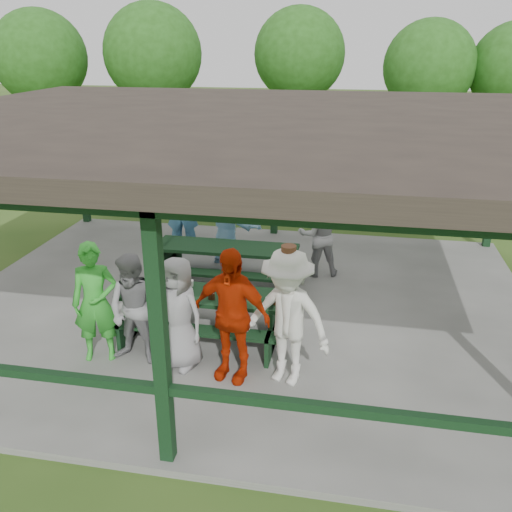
% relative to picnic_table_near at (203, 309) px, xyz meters
% --- Properties ---
extents(ground, '(90.00, 90.00, 0.00)m').
position_rel_picnic_table_near_xyz_m(ground, '(0.32, 1.20, -0.57)').
color(ground, '#2A4917').
rests_on(ground, ground).
extents(concrete_slab, '(10.00, 8.00, 0.10)m').
position_rel_picnic_table_near_xyz_m(concrete_slab, '(0.32, 1.20, -0.52)').
color(concrete_slab, slate).
rests_on(concrete_slab, ground).
extents(pavilion_structure, '(10.60, 8.60, 3.24)m').
position_rel_picnic_table_near_xyz_m(pavilion_structure, '(0.32, 1.20, 2.59)').
color(pavilion_structure, black).
rests_on(pavilion_structure, concrete_slab).
extents(picnic_table_near, '(2.55, 1.39, 0.75)m').
position_rel_picnic_table_near_xyz_m(picnic_table_near, '(0.00, 0.00, 0.00)').
color(picnic_table_near, black).
rests_on(picnic_table_near, concrete_slab).
extents(picnic_table_far, '(2.64, 1.39, 0.75)m').
position_rel_picnic_table_near_xyz_m(picnic_table_far, '(-0.11, 2.00, 0.00)').
color(picnic_table_far, black).
rests_on(picnic_table_far, concrete_slab).
extents(table_setting, '(2.22, 0.45, 0.10)m').
position_rel_picnic_table_near_xyz_m(table_setting, '(-0.11, 0.02, 0.31)').
color(table_setting, white).
rests_on(table_setting, picnic_table_near).
extents(contestant_green, '(0.74, 0.60, 1.76)m').
position_rel_picnic_table_near_xyz_m(contestant_green, '(-1.31, -0.83, 0.41)').
color(contestant_green, green).
rests_on(contestant_green, concrete_slab).
extents(contestant_grey_left, '(0.86, 0.71, 1.62)m').
position_rel_picnic_table_near_xyz_m(contestant_grey_left, '(-0.73, -0.82, 0.34)').
color(contestant_grey_left, gray).
rests_on(contestant_grey_left, concrete_slab).
extents(contestant_grey_mid, '(0.92, 0.75, 1.63)m').
position_rel_picnic_table_near_xyz_m(contestant_grey_mid, '(-0.11, -0.81, 0.34)').
color(contestant_grey_mid, gray).
rests_on(contestant_grey_mid, concrete_slab).
extents(contestant_red, '(1.17, 0.69, 1.88)m').
position_rel_picnic_table_near_xyz_m(contestant_red, '(0.66, -0.94, 0.46)').
color(contestant_red, '#BC2505').
rests_on(contestant_red, concrete_slab).
extents(contestant_white_fedora, '(1.38, 1.05, 1.95)m').
position_rel_picnic_table_near_xyz_m(contestant_white_fedora, '(1.40, -0.90, 0.48)').
color(contestant_white_fedora, silver).
rests_on(contestant_white_fedora, concrete_slab).
extents(spectator_lblue, '(1.57, 1.07, 1.62)m').
position_rel_picnic_table_near_xyz_m(spectator_lblue, '(-0.34, 2.96, 0.34)').
color(spectator_lblue, '#9BD1EF').
rests_on(spectator_lblue, concrete_slab).
extents(spectator_blue, '(0.73, 0.53, 1.86)m').
position_rel_picnic_table_near_xyz_m(spectator_blue, '(-1.42, 3.45, 0.46)').
color(spectator_blue, teal).
rests_on(spectator_blue, concrete_slab).
extents(spectator_grey, '(0.95, 0.83, 1.65)m').
position_rel_picnic_table_near_xyz_m(spectator_grey, '(1.54, 2.75, 0.35)').
color(spectator_grey, gray).
rests_on(spectator_grey, concrete_slab).
extents(pickup_truck, '(5.47, 2.70, 1.49)m').
position_rel_picnic_table_near_xyz_m(pickup_truck, '(0.59, 9.60, 0.17)').
color(pickup_truck, silver).
rests_on(pickup_truck, ground).
extents(farm_trailer, '(3.81, 2.62, 1.36)m').
position_rel_picnic_table_near_xyz_m(farm_trailer, '(-1.18, 8.47, 0.10)').
color(farm_trailer, navy).
rests_on(farm_trailer, ground).
extents(tree_far_left, '(3.66, 3.66, 5.72)m').
position_rel_picnic_table_near_xyz_m(tree_far_left, '(-5.64, 13.48, 3.30)').
color(tree_far_left, '#301C13').
rests_on(tree_far_left, ground).
extents(tree_left, '(3.61, 3.61, 5.65)m').
position_rel_picnic_table_near_xyz_m(tree_left, '(-0.38, 15.84, 3.25)').
color(tree_left, '#301C13').
rests_on(tree_left, ground).
extents(tree_mid, '(3.28, 3.28, 5.12)m').
position_rel_picnic_table_near_xyz_m(tree_mid, '(4.49, 14.35, 2.89)').
color(tree_mid, '#301C13').
rests_on(tree_mid, ground).
extents(tree_edge_left, '(3.53, 3.53, 5.51)m').
position_rel_picnic_table_near_xyz_m(tree_edge_left, '(-9.95, 12.91, 3.15)').
color(tree_edge_left, '#301C13').
rests_on(tree_edge_left, ground).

